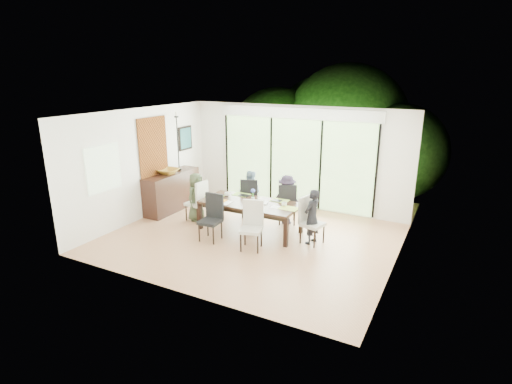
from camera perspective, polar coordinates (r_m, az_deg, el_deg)
The scene contains 62 objects.
floor at distance 8.81m, azimuth -0.76°, elevation -6.69°, with size 6.00×5.00×0.01m, color #9A5E3D.
ceiling at distance 8.12m, azimuth -0.84°, elevation 11.14°, with size 6.00×5.00×0.01m, color white.
wall_back at distance 10.58m, azimuth 5.72°, elevation 4.95°, with size 6.00×0.02×2.70m, color white.
wall_front at distance 6.37m, azimuth -11.64°, elevation -3.34°, with size 6.00×0.02×2.70m, color beige.
wall_left at distance 10.11m, azimuth -16.00°, elevation 3.83°, with size 0.02×5.00×2.70m, color beige.
wall_right at distance 7.47m, azimuth 19.96°, elevation -1.03°, with size 0.02×5.00×2.70m, color silver.
glass_doors at distance 10.57m, azimuth 5.62°, elevation 4.12°, with size 4.20×0.02×2.30m, color #598C3F.
blinds_header at distance 10.36m, azimuth 5.80°, elevation 11.14°, with size 4.40×0.06×0.28m, color white.
mullion_a at distance 11.50m, azimuth -4.16°, elevation 5.19°, with size 0.05×0.04×2.30m, color black.
mullion_b at distance 10.84m, azimuth 2.16°, elevation 4.50°, with size 0.05×0.04×2.30m, color black.
mullion_c at distance 10.33m, azimuth 9.20°, elevation 3.68°, with size 0.05×0.04×2.30m, color black.
mullion_d at distance 9.99m, azimuth 16.82°, elevation 2.72°, with size 0.05×0.04×2.30m, color black.
side_window at distance 9.24m, azimuth -20.97°, elevation 3.14°, with size 0.02×0.90×1.00m, color #8CAD7F.
deck at distance 11.74m, azimuth 7.17°, elevation -0.97°, with size 6.00×1.80×0.10m, color brown.
rail_top at distance 12.30m, azimuth 8.60°, elevation 2.70°, with size 6.00×0.08×0.06m, color brown.
foliage_left at distance 13.70m, azimuth 2.99°, elevation 8.10°, with size 3.20×3.20×3.20m, color #14380F.
foliage_mid at distance 13.46m, azimuth 12.76°, elevation 9.11°, with size 4.00×4.00×4.00m, color #14380F.
foliage_right at distance 12.42m, azimuth 19.65°, elevation 5.40°, with size 2.80×2.80×2.80m, color #14380F.
foliage_far at distance 14.43m, azimuth 9.59°, elevation 9.06°, with size 3.60×3.60×3.60m, color #14380F.
table_top at distance 9.00m, azimuth -0.87°, elevation -1.61°, with size 2.21×1.01×0.06m, color black.
table_apron at distance 9.03m, azimuth -0.87°, elevation -2.11°, with size 2.03×0.83×0.09m, color black.
table_leg_fl at distance 9.32m, azimuth -7.99°, elevation -3.37°, with size 0.08×0.08×0.64m, color black.
table_leg_fr at distance 8.32m, azimuth 4.29°, elevation -5.79°, with size 0.08×0.08×0.64m, color black.
table_leg_bl at distance 9.99m, azimuth -5.13°, elevation -1.88°, with size 0.08×0.08×0.64m, color black.
table_leg_br at distance 9.06m, azimuth 6.47°, elevation -3.92°, with size 0.08×0.08×0.64m, color black.
chair_left_end at distance 9.82m, azimuth -8.58°, elevation -1.17°, with size 0.42×0.42×1.01m, color silver, non-canonical shape.
chair_right_end at distance 8.48m, azimuth 8.09°, elevation -4.09°, with size 0.42×0.42×1.01m, color beige, non-canonical shape.
chair_far_left at distance 9.96m, azimuth -0.81°, elevation -0.72°, with size 0.42×0.42×1.01m, color black, non-canonical shape.
chair_far_right at distance 9.55m, azimuth 4.48°, elevation -1.55°, with size 0.42×0.42×1.01m, color black, non-canonical shape.
chair_near_left at distance 8.60m, azimuth -6.58°, elevation -3.72°, with size 0.42×0.42×1.01m, color black, non-canonical shape.
chair_near_right at distance 8.11m, azimuth -0.70°, elevation -4.90°, with size 0.42×0.42×1.01m, color beige, non-canonical shape.
person_left_end at distance 9.78m, azimuth -8.51°, elevation -0.70°, with size 0.56×0.35×1.19m, color #3E4A31.
person_right_end at distance 8.46m, azimuth 7.99°, elevation -3.51°, with size 0.56×0.35×1.19m, color black.
person_far_left at distance 9.92m, azimuth -0.86°, elevation -0.26°, with size 0.56×0.35×1.19m, color #6E89A0.
person_far_right at distance 9.51m, azimuth 4.44°, elevation -1.09°, with size 0.56×0.35×1.19m, color #251D2B.
placemat_left at distance 9.46m, azimuth -5.93°, elevation -0.58°, with size 0.41×0.30×0.01m, color olive.
placemat_right at distance 8.60m, azimuth 4.70°, elevation -2.34°, with size 0.41×0.30×0.01m, color #A0B23F.
placemat_far_l at distance 9.53m, azimuth -2.10°, elevation -0.36°, with size 0.41×0.30×0.01m, color #86B741.
placemat_far_r at distance 9.10m, azimuth 3.38°, elevation -1.23°, with size 0.41×0.30×0.01m, color #9AB741.
placemat_paper at distance 9.01m, azimuth -4.86°, elevation -1.44°, with size 0.41×0.30×0.01m, color white.
tablet_far_l at distance 9.44m, azimuth -1.72°, elevation -0.48°, with size 0.24×0.17×0.01m, color black.
tablet_far_r at distance 9.07m, azimuth 2.96°, elevation -1.22°, with size 0.22×0.16×0.01m, color black.
papers at distance 8.65m, azimuth 3.05°, elevation -2.19°, with size 0.28×0.20×0.00m, color white.
platter_base at distance 9.01m, azimuth -4.86°, elevation -1.35°, with size 0.24×0.24×0.02m, color white.
platter_snacks at distance 9.00m, azimuth -4.86°, elevation -1.25°, with size 0.18×0.18×0.01m, color orange.
vase at distance 8.99m, azimuth -0.44°, elevation -1.06°, with size 0.07×0.07×0.11m, color silver.
hyacinth_stems at distance 8.96m, azimuth -0.44°, elevation -0.39°, with size 0.04×0.04×0.15m, color #337226.
hyacinth_blooms at distance 8.93m, azimuth -0.45°, elevation 0.18°, with size 0.10×0.10×0.10m, color #495DB7.
laptop at distance 9.33m, azimuth -5.76°, elevation -0.77°, with size 0.30×0.20×0.02m, color silver.
cup_a at distance 9.44m, azimuth -4.17°, elevation -0.31°, with size 0.11×0.11×0.09m, color white.
cup_b at distance 8.83m, azimuth -0.33°, elevation -1.50°, with size 0.09×0.09×0.08m, color white.
cup_c at distance 8.73m, azimuth 4.06°, elevation -1.74°, with size 0.11×0.11×0.09m, color white.
book at distance 8.92m, azimuth 0.69°, elevation -1.53°, with size 0.15×0.21×0.02m, color white.
sideboard at distance 10.70m, azimuth -11.91°, elevation 0.10°, with size 0.50×1.77×1.00m, color black.
bowl at distance 10.48m, azimuth -12.44°, elevation 2.91°, with size 0.53×0.53×0.13m, color olive.
candlestick_base at distance 10.83m, azimuth -10.91°, elevation 3.21°, with size 0.11×0.11×0.04m, color black.
candlestick_shaft at distance 10.69m, azimuth -11.12°, elevation 6.85°, with size 0.03×0.03×1.38m, color black.
candlestick_pan at distance 10.60m, azimuth -11.33°, elevation 10.50°, with size 0.11×0.11×0.03m, color black.
candle at distance 10.59m, azimuth -11.35°, elevation 10.86°, with size 0.04×0.04×0.11m, color silver.
tapestry at distance 10.30m, azimuth -14.47°, elevation 6.17°, with size 0.02×1.00×1.50m, color #994716.
art_frame at distance 11.28m, azimuth -10.07°, elevation 7.59°, with size 0.03×0.55×0.65m, color black.
art_canvas at distance 11.26m, azimuth -9.99°, elevation 7.58°, with size 0.01×0.45×0.55m, color #1B5057.
Camera 1 is at (3.86, -7.10, 3.51)m, focal length 28.00 mm.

